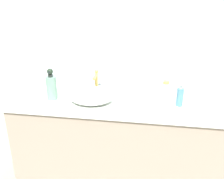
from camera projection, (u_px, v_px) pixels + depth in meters
bathroom_wall_rear at (147, 36)px, 1.95m from camera, size 6.00×0.06×2.60m
vanity_counter at (130, 152)px, 2.01m from camera, size 1.75×0.53×0.90m
wall_mirror_panel at (137, 24)px, 1.89m from camera, size 1.44×0.01×0.98m
sink_basin at (91, 95)px, 1.81m from camera, size 0.32×0.28×0.09m
faucet at (96, 80)px, 1.93m from camera, size 0.03×0.12×0.17m
soap_dispenser at (51, 86)px, 1.82m from camera, size 0.07×0.07×0.23m
lotion_bottle at (180, 96)px, 1.73m from camera, size 0.05×0.05×0.17m
perfume_bottle at (165, 95)px, 1.70m from camera, size 0.05×0.05×0.19m
tissue_box at (222, 91)px, 1.79m from camera, size 0.15×0.15×0.18m
candle_jar at (136, 97)px, 1.84m from camera, size 0.06×0.06×0.04m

